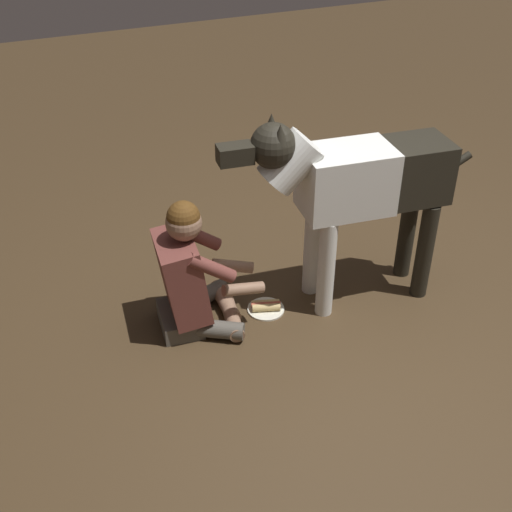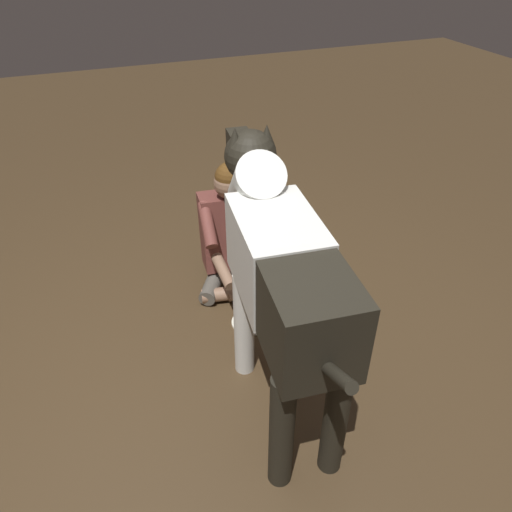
# 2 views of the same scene
# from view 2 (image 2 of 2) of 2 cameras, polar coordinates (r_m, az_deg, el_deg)

# --- Properties ---
(ground_plane) EXTENTS (14.09, 14.09, 0.00)m
(ground_plane) POSITION_cam_2_polar(r_m,az_deg,el_deg) (2.72, -4.62, -15.99)
(ground_plane) COLOR #3F2E1C
(person_sitting_on_floor) EXTENTS (0.66, 0.58, 0.88)m
(person_sitting_on_floor) POSITION_cam_2_polar(r_m,az_deg,el_deg) (3.23, -2.79, 2.45)
(person_sitting_on_floor) COLOR #534F47
(person_sitting_on_floor) RESTS_ON ground
(large_dog) EXTENTS (1.60, 0.43, 1.30)m
(large_dog) POSITION_cam_2_polar(r_m,az_deg,el_deg) (2.15, 2.83, -1.60)
(large_dog) COLOR silver
(large_dog) RESTS_ON ground
(hot_dog_on_plate) EXTENTS (0.24, 0.24, 0.06)m
(hot_dog_on_plate) POSITION_cam_2_polar(r_m,az_deg,el_deg) (3.07, -0.67, -7.54)
(hot_dog_on_plate) COLOR silver
(hot_dog_on_plate) RESTS_ON ground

